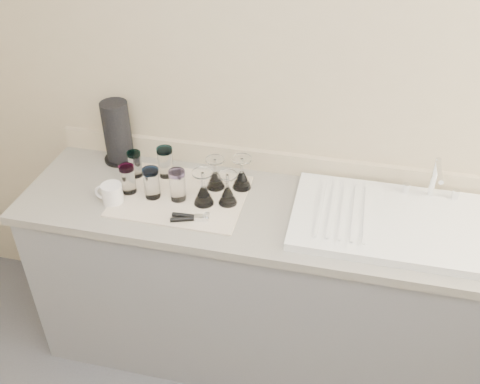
% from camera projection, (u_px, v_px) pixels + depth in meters
% --- Properties ---
extents(room_envelope, '(3.54, 3.50, 2.52)m').
position_uv_depth(room_envelope, '(131.00, 314.00, 0.91)').
color(room_envelope, '#4D4E52').
rests_on(room_envelope, ground).
extents(counter_unit, '(2.06, 0.62, 0.90)m').
position_uv_depth(counter_unit, '(258.00, 283.00, 2.51)').
color(counter_unit, slate).
rests_on(counter_unit, ground).
extents(sink_unit, '(0.82, 0.50, 0.22)m').
position_uv_depth(sink_unit, '(396.00, 222.00, 2.13)').
color(sink_unit, white).
rests_on(sink_unit, counter_unit).
extents(dish_towel, '(0.55, 0.42, 0.01)m').
position_uv_depth(dish_towel, '(181.00, 196.00, 2.30)').
color(dish_towel, white).
rests_on(dish_towel, counter_unit).
extents(tumbler_teal, '(0.06, 0.06, 0.12)m').
position_uv_depth(tumbler_teal, '(135.00, 164.00, 2.39)').
color(tumbler_teal, white).
rests_on(tumbler_teal, dish_towel).
extents(tumbler_cyan, '(0.07, 0.07, 0.14)m').
position_uv_depth(tumbler_cyan, '(165.00, 162.00, 2.39)').
color(tumbler_cyan, white).
rests_on(tumbler_cyan, dish_towel).
extents(tumbler_magenta, '(0.07, 0.07, 0.13)m').
position_uv_depth(tumbler_magenta, '(128.00, 179.00, 2.28)').
color(tumbler_magenta, white).
rests_on(tumbler_magenta, dish_towel).
extents(tumbler_blue, '(0.07, 0.07, 0.14)m').
position_uv_depth(tumbler_blue, '(152.00, 183.00, 2.25)').
color(tumbler_blue, white).
rests_on(tumbler_blue, dish_towel).
extents(tumbler_lavender, '(0.07, 0.07, 0.14)m').
position_uv_depth(tumbler_lavender, '(178.00, 185.00, 2.24)').
color(tumbler_lavender, white).
rests_on(tumbler_lavender, dish_towel).
extents(goblet_back_left, '(0.08, 0.08, 0.14)m').
position_uv_depth(goblet_back_left, '(215.00, 178.00, 2.32)').
color(goblet_back_left, white).
rests_on(goblet_back_left, dish_towel).
extents(goblet_back_right, '(0.08, 0.08, 0.15)m').
position_uv_depth(goblet_back_right, '(242.00, 177.00, 2.32)').
color(goblet_back_right, white).
rests_on(goblet_back_right, dish_towel).
extents(goblet_front_left, '(0.09, 0.09, 0.16)m').
position_uv_depth(goblet_front_left, '(203.00, 193.00, 2.23)').
color(goblet_front_left, white).
rests_on(goblet_front_left, dish_towel).
extents(goblet_front_right, '(0.08, 0.08, 0.14)m').
position_uv_depth(goblet_front_right, '(228.00, 193.00, 2.23)').
color(goblet_front_right, white).
rests_on(goblet_front_right, dish_towel).
extents(can_opener, '(0.16, 0.07, 0.02)m').
position_uv_depth(can_opener, '(190.00, 218.00, 2.16)').
color(can_opener, silver).
rests_on(can_opener, dish_towel).
extents(white_mug, '(0.12, 0.09, 0.09)m').
position_uv_depth(white_mug, '(112.00, 194.00, 2.24)').
color(white_mug, white).
rests_on(white_mug, counter_unit).
extents(paper_towel_roll, '(0.16, 0.16, 0.30)m').
position_uv_depth(paper_towel_roll, '(117.00, 133.00, 2.47)').
color(paper_towel_roll, black).
rests_on(paper_towel_roll, counter_unit).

